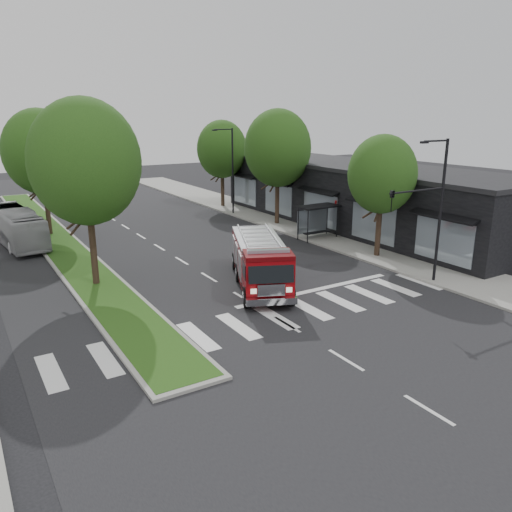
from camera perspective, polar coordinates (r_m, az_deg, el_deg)
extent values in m
plane|color=black|center=(26.09, -1.49, -4.82)|extent=(140.00, 140.00, 0.00)
cube|color=gray|center=(40.77, 6.70, 2.83)|extent=(5.00, 80.00, 0.15)
cube|color=gray|center=(40.67, -21.96, 1.73)|extent=(3.00, 50.00, 0.14)
cube|color=#1C4914|center=(40.66, -21.97, 1.83)|extent=(2.60, 49.50, 0.02)
cube|color=black|center=(43.20, 11.55, 6.63)|extent=(8.00, 30.00, 5.00)
cylinder|color=black|center=(36.90, 5.94, 3.34)|extent=(0.08, 0.08, 2.50)
cylinder|color=black|center=(38.63, 9.25, 3.78)|extent=(0.08, 0.08, 2.50)
cylinder|color=black|center=(37.83, 4.84, 3.68)|extent=(0.08, 0.08, 2.50)
cylinder|color=black|center=(39.52, 8.12, 4.10)|extent=(0.08, 0.08, 2.50)
cube|color=black|center=(37.95, 7.13, 5.65)|extent=(3.20, 1.60, 0.12)
cube|color=#8C99A5|center=(38.73, 6.43, 4.00)|extent=(2.80, 0.04, 1.80)
cube|color=black|center=(38.35, 7.03, 2.71)|extent=(2.40, 0.40, 0.08)
cylinder|color=black|center=(33.92, 13.81, 2.91)|extent=(0.36, 0.36, 3.74)
ellipsoid|color=#12350E|center=(33.31, 14.22, 9.05)|extent=(4.40, 4.40, 5.06)
cylinder|color=black|center=(42.95, 2.43, 6.48)|extent=(0.36, 0.36, 4.40)
ellipsoid|color=#12350E|center=(42.46, 2.50, 12.21)|extent=(5.60, 5.60, 6.44)
cylinder|color=black|center=(51.49, -3.84, 7.78)|extent=(0.36, 0.36, 3.96)
ellipsoid|color=#12350E|center=(51.09, -3.92, 12.09)|extent=(5.00, 5.00, 5.75)
cylinder|color=black|center=(28.68, -18.14, 1.14)|extent=(0.36, 0.36, 4.62)
ellipsoid|color=#12350E|center=(27.94, -18.94, 10.13)|extent=(5.80, 5.80, 6.67)
cylinder|color=black|center=(42.19, -22.74, 5.09)|extent=(0.36, 0.36, 4.40)
ellipsoid|color=#12350E|center=(41.69, -23.38, 10.89)|extent=(5.60, 5.60, 6.44)
cylinder|color=black|center=(29.20, 20.31, 4.60)|extent=(0.16, 0.16, 8.00)
cylinder|color=black|center=(28.06, 19.92, 12.27)|extent=(1.80, 0.10, 0.10)
cube|color=black|center=(27.37, 18.69, 12.21)|extent=(0.45, 0.20, 0.12)
cylinder|color=black|center=(27.45, 17.97, 7.12)|extent=(4.00, 0.10, 0.10)
imported|color=black|center=(26.18, 15.29, 6.05)|extent=(0.18, 0.22, 1.10)
cylinder|color=black|center=(47.27, -2.68, 9.54)|extent=(0.16, 0.16, 8.00)
cylinder|color=black|center=(46.57, -3.74, 14.25)|extent=(1.80, 0.10, 0.10)
cube|color=black|center=(46.16, -4.76, 14.15)|extent=(0.45, 0.20, 0.12)
cube|color=#550407|center=(27.88, 0.45, -2.38)|extent=(5.46, 8.32, 0.24)
cube|color=maroon|center=(28.31, 0.24, 0.03)|extent=(4.68, 6.57, 1.91)
cube|color=maroon|center=(24.78, 1.40, -2.31)|extent=(2.89, 2.55, 2.01)
cube|color=#B2B2B7|center=(28.05, 0.24, 2.00)|extent=(4.68, 6.57, 0.11)
cylinder|color=#B2B2B7|center=(27.91, -1.51, 2.33)|extent=(2.43, 5.28, 0.10)
cylinder|color=#B2B2B7|center=(28.13, 1.98, 2.44)|extent=(2.43, 5.28, 0.10)
cube|color=silver|center=(24.06, 1.79, -5.19)|extent=(2.41, 1.32, 0.33)
cube|color=#8C99A5|center=(24.41, 1.42, 0.57)|extent=(2.06, 1.16, 0.17)
cylinder|color=black|center=(24.69, -1.05, -4.74)|extent=(0.73, 1.10, 1.05)
cylinder|color=black|center=(25.02, 3.98, -4.49)|extent=(0.73, 1.10, 1.05)
cylinder|color=black|center=(28.47, -1.96, -1.90)|extent=(0.73, 1.10, 1.05)
cylinder|color=black|center=(28.75, 2.41, -1.73)|extent=(0.73, 1.10, 1.05)
cylinder|color=black|center=(30.65, -2.38, -0.60)|extent=(0.73, 1.10, 1.05)
cylinder|color=black|center=(30.92, 1.69, -0.45)|extent=(0.73, 1.10, 1.05)
imported|color=#ABABAF|center=(40.41, -25.70, 3.07)|extent=(3.11, 9.78, 2.68)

